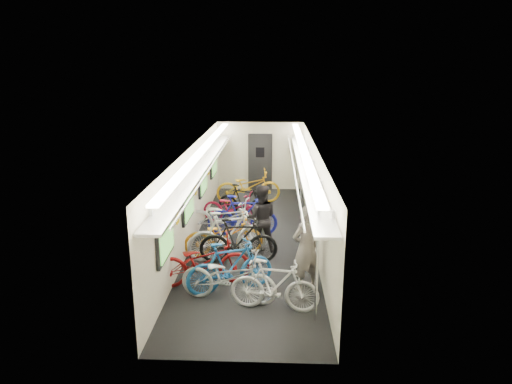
# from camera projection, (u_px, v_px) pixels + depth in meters

# --- Properties ---
(train_car_shell) EXTENTS (10.00, 10.00, 10.00)m
(train_car_shell) POSITION_uv_depth(u_px,v_px,m) (241.00, 170.00, 11.88)
(train_car_shell) COLOR black
(train_car_shell) RESTS_ON ground
(bicycle_0) EXTENTS (1.93, 0.99, 0.97)m
(bicycle_0) POSITION_uv_depth(u_px,v_px,m) (228.00, 277.00, 8.45)
(bicycle_0) COLOR #9FA0A3
(bicycle_0) RESTS_ON ground
(bicycle_1) EXTENTS (1.80, 1.12, 1.05)m
(bicycle_1) POSITION_uv_depth(u_px,v_px,m) (230.00, 267.00, 8.78)
(bicycle_1) COLOR #195599
(bicycle_1) RESTS_ON ground
(bicycle_2) EXTENTS (2.02, 1.08, 1.01)m
(bicycle_2) POSITION_uv_depth(u_px,v_px,m) (203.00, 261.00, 9.07)
(bicycle_2) COLOR maroon
(bicycle_2) RESTS_ON ground
(bicycle_3) EXTENTS (1.77, 0.58, 1.05)m
(bicycle_3) POSITION_uv_depth(u_px,v_px,m) (239.00, 241.00, 10.10)
(bicycle_3) COLOR black
(bicycle_3) RESTS_ON ground
(bicycle_4) EXTENTS (1.93, 1.02, 0.96)m
(bicycle_4) POSITION_uv_depth(u_px,v_px,m) (224.00, 236.00, 10.52)
(bicycle_4) COLOR orange
(bicycle_4) RESTS_ON ground
(bicycle_5) EXTENTS (1.95, 1.25, 1.14)m
(bicycle_5) POSITION_uv_depth(u_px,v_px,m) (228.00, 234.00, 10.35)
(bicycle_5) COLOR silver
(bicycle_5) RESTS_ON ground
(bicycle_6) EXTENTS (2.12, 1.25, 1.05)m
(bicycle_6) POSITION_uv_depth(u_px,v_px,m) (225.00, 218.00, 11.61)
(bicycle_6) COLOR #B7B5BA
(bicycle_6) RESTS_ON ground
(bicycle_7) EXTENTS (1.83, 0.57, 1.09)m
(bicycle_7) POSITION_uv_depth(u_px,v_px,m) (243.00, 216.00, 11.75)
(bicycle_7) COLOR navy
(bicycle_7) RESTS_ON ground
(bicycle_8) EXTENTS (1.88, 1.12, 0.93)m
(bicycle_8) POSITION_uv_depth(u_px,v_px,m) (233.00, 208.00, 12.65)
(bicycle_8) COLOR maroon
(bicycle_8) RESTS_ON ground
(bicycle_9) EXTENTS (1.70, 1.04, 0.99)m
(bicycle_9) POSITION_uv_depth(u_px,v_px,m) (244.00, 201.00, 13.15)
(bicycle_9) COLOR black
(bicycle_9) RESTS_ON ground
(bicycle_10) EXTENTS (2.12, 0.97, 1.07)m
(bicycle_10) POSITION_uv_depth(u_px,v_px,m) (248.00, 187.00, 14.62)
(bicycle_10) COLOR gold
(bicycle_10) RESTS_ON ground
(bicycle_11) EXTENTS (1.66, 0.69, 0.97)m
(bicycle_11) POSITION_uv_depth(u_px,v_px,m) (275.00, 285.00, 8.12)
(bicycle_11) COLOR silver
(bicycle_11) RESTS_ON ground
(passenger_near) EXTENTS (0.76, 0.70, 1.73)m
(passenger_near) POSITION_uv_depth(u_px,v_px,m) (306.00, 248.00, 8.82)
(passenger_near) COLOR gray
(passenger_near) RESTS_ON ground
(passenger_mid) EXTENTS (0.78, 0.61, 1.61)m
(passenger_mid) POSITION_uv_depth(u_px,v_px,m) (261.00, 218.00, 10.75)
(passenger_mid) COLOR black
(passenger_mid) RESTS_ON ground
(backpack) EXTENTS (0.28, 0.17, 0.38)m
(backpack) POSITION_uv_depth(u_px,v_px,m) (321.00, 216.00, 9.41)
(backpack) COLOR red
(backpack) RESTS_ON passenger_near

